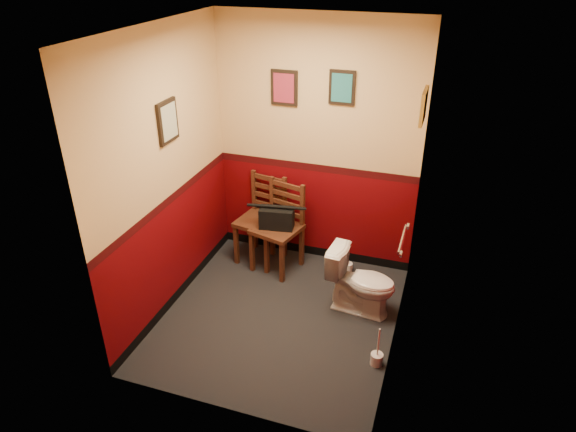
# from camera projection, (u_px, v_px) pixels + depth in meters

# --- Properties ---
(floor) EXTENTS (2.20, 2.40, 0.00)m
(floor) POSITION_uv_depth(u_px,v_px,m) (280.00, 317.00, 5.06)
(floor) COLOR black
(floor) RESTS_ON ground
(ceiling) EXTENTS (2.20, 2.40, 0.00)m
(ceiling) POSITION_uv_depth(u_px,v_px,m) (277.00, 28.00, 3.78)
(ceiling) COLOR silver
(ceiling) RESTS_ON ground
(wall_back) EXTENTS (2.20, 0.00, 2.70)m
(wall_back) POSITION_uv_depth(u_px,v_px,m) (316.00, 147.00, 5.42)
(wall_back) COLOR #520307
(wall_back) RESTS_ON ground
(wall_front) EXTENTS (2.20, 0.00, 2.70)m
(wall_front) POSITION_uv_depth(u_px,v_px,m) (220.00, 267.00, 3.42)
(wall_front) COLOR #520307
(wall_front) RESTS_ON ground
(wall_left) EXTENTS (0.00, 2.40, 2.70)m
(wall_left) POSITION_uv_depth(u_px,v_px,m) (166.00, 177.00, 4.73)
(wall_left) COLOR #520307
(wall_left) RESTS_ON ground
(wall_right) EXTENTS (0.00, 2.40, 2.70)m
(wall_right) POSITION_uv_depth(u_px,v_px,m) (408.00, 212.00, 4.11)
(wall_right) COLOR #520307
(wall_right) RESTS_ON ground
(grab_bar) EXTENTS (0.05, 0.56, 0.06)m
(grab_bar) POSITION_uv_depth(u_px,v_px,m) (403.00, 239.00, 4.52)
(grab_bar) COLOR silver
(grab_bar) RESTS_ON wall_right
(framed_print_back_a) EXTENTS (0.28, 0.04, 0.36)m
(framed_print_back_a) POSITION_uv_depth(u_px,v_px,m) (284.00, 88.00, 5.22)
(framed_print_back_a) COLOR black
(framed_print_back_a) RESTS_ON wall_back
(framed_print_back_b) EXTENTS (0.26, 0.04, 0.34)m
(framed_print_back_b) POSITION_uv_depth(u_px,v_px,m) (342.00, 88.00, 5.03)
(framed_print_back_b) COLOR black
(framed_print_back_b) RESTS_ON wall_back
(framed_print_left) EXTENTS (0.04, 0.30, 0.38)m
(framed_print_left) POSITION_uv_depth(u_px,v_px,m) (168.00, 122.00, 4.57)
(framed_print_left) COLOR black
(framed_print_left) RESTS_ON wall_left
(framed_print_right) EXTENTS (0.04, 0.34, 0.28)m
(framed_print_right) POSITION_uv_depth(u_px,v_px,m) (423.00, 106.00, 4.29)
(framed_print_right) COLOR olive
(framed_print_right) RESTS_ON wall_right
(toilet) EXTENTS (0.71, 0.45, 0.66)m
(toilet) POSITION_uv_depth(u_px,v_px,m) (362.00, 282.00, 5.01)
(toilet) COLOR white
(toilet) RESTS_ON floor
(toilet_brush) EXTENTS (0.11, 0.11, 0.39)m
(toilet_brush) POSITION_uv_depth(u_px,v_px,m) (377.00, 358.00, 4.46)
(toilet_brush) COLOR silver
(toilet_brush) RESTS_ON floor
(chair_left) EXTENTS (0.54, 0.54, 1.00)m
(chair_left) POSITION_uv_depth(u_px,v_px,m) (262.00, 220.00, 5.77)
(chair_left) COLOR #4E2717
(chair_left) RESTS_ON floor
(chair_right) EXTENTS (0.57, 0.57, 1.00)m
(chair_right) POSITION_uv_depth(u_px,v_px,m) (279.00, 227.00, 5.62)
(chair_right) COLOR #4E2717
(chair_right) RESTS_ON floor
(handbag) EXTENTS (0.39, 0.24, 0.27)m
(handbag) POSITION_uv_depth(u_px,v_px,m) (277.00, 218.00, 5.52)
(handbag) COLOR black
(handbag) RESTS_ON chair_right
(tp_stack) EXTENTS (0.22, 0.12, 0.19)m
(tp_stack) POSITION_uv_depth(u_px,v_px,m) (343.00, 264.00, 5.74)
(tp_stack) COLOR silver
(tp_stack) RESTS_ON floor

